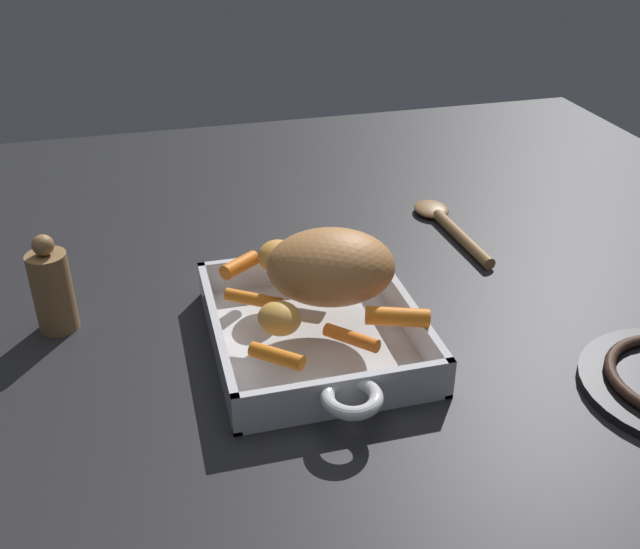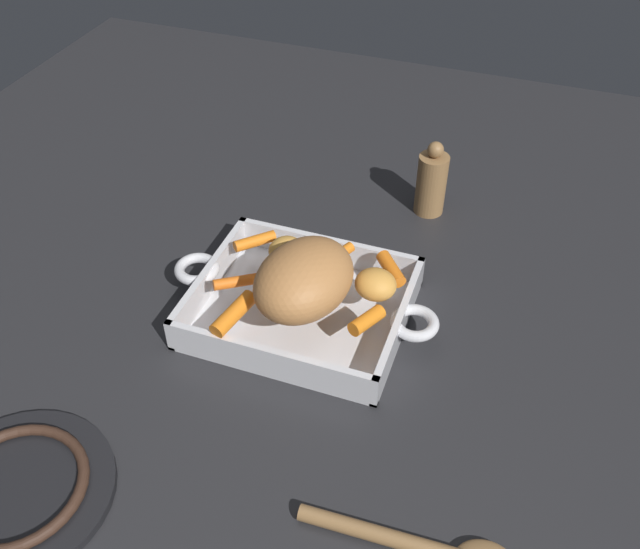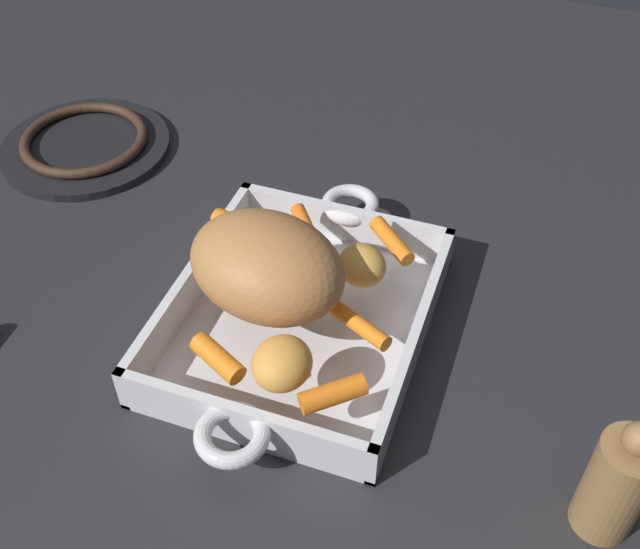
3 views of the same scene
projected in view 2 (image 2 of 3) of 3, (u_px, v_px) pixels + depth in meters
ground_plane at (302, 315)px, 0.95m from camera, size 1.64×1.64×0.00m
roasting_dish at (302, 307)px, 0.94m from camera, size 0.37×0.24×0.05m
pork_roast at (304, 279)px, 0.87m from camera, size 0.15×0.17×0.09m
baby_carrot_center_left at (367, 320)px, 0.87m from camera, size 0.04×0.06×0.02m
baby_carrot_southeast at (238, 281)px, 0.92m from camera, size 0.06×0.05×0.02m
baby_carrot_long at (391, 269)px, 0.94m from camera, size 0.05×0.06×0.02m
baby_carrot_short at (234, 314)px, 0.87m from camera, size 0.04×0.07×0.03m
baby_carrot_northeast at (333, 258)px, 0.96m from camera, size 0.05×0.07×0.02m
baby_carrot_center_right at (255, 241)px, 0.98m from camera, size 0.05×0.06×0.02m
potato_near_roast at (376, 284)px, 0.90m from camera, size 0.06×0.05×0.04m
potato_golden_large at (286, 250)px, 0.95m from camera, size 0.07×0.07×0.04m
stove_burner_rear at (16, 490)px, 0.74m from camera, size 0.21×0.21×0.02m
pepper_mill at (431, 182)px, 1.10m from camera, size 0.05×0.05×0.13m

